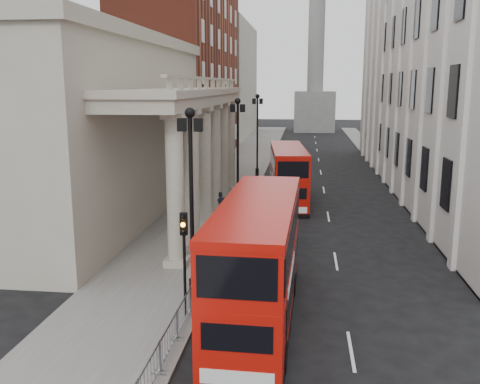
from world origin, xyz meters
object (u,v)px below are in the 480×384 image
(lamp_post_north, at_px, (257,129))
(pedestrian_a, at_px, (185,210))
(lamp_post_south, at_px, (191,191))
(lamp_post_mid, at_px, (238,148))
(monument_column, at_px, (316,50))
(bus_near, at_px, (258,259))
(pedestrian_b, at_px, (181,215))
(bus_far, at_px, (288,174))
(pedestrian_c, at_px, (220,202))
(traffic_light, at_px, (184,245))

(lamp_post_north, bearing_deg, pedestrian_a, -99.52)
(lamp_post_south, bearing_deg, lamp_post_mid, 90.00)
(monument_column, height_order, lamp_post_mid, monument_column)
(lamp_post_mid, xyz_separation_m, lamp_post_north, (0.00, 16.00, 0.00))
(lamp_post_north, relative_size, bus_near, 0.72)
(lamp_post_mid, xyz_separation_m, pedestrian_b, (-3.18, -4.76, -3.91))
(monument_column, bearing_deg, lamp_post_north, -96.72)
(lamp_post_mid, xyz_separation_m, pedestrian_a, (-3.22, -3.21, -3.94))
(lamp_post_north, xyz_separation_m, pedestrian_a, (-3.22, -19.21, -3.94))
(lamp_post_north, height_order, bus_far, lamp_post_north)
(lamp_post_north, distance_m, pedestrian_c, 16.71)
(monument_column, relative_size, bus_far, 5.11)
(pedestrian_c, bearing_deg, traffic_light, -94.68)
(traffic_light, bearing_deg, monument_column, 85.87)
(pedestrian_a, distance_m, pedestrian_b, 1.56)
(lamp_post_south, distance_m, pedestrian_a, 13.77)
(lamp_post_mid, distance_m, lamp_post_north, 16.00)
(lamp_post_mid, height_order, bus_near, lamp_post_mid)
(lamp_post_south, relative_size, traffic_light, 1.93)
(monument_column, xyz_separation_m, traffic_light, (-6.50, -90.02, -12.88))
(lamp_post_south, bearing_deg, bus_far, 80.07)
(monument_column, distance_m, bus_far, 69.28)
(monument_column, distance_m, bus_near, 90.86)
(monument_column, relative_size, bus_near, 4.71)
(pedestrian_b, relative_size, pedestrian_c, 1.14)
(pedestrian_a, bearing_deg, bus_far, 24.47)
(lamp_post_south, xyz_separation_m, pedestrian_c, (-1.31, 15.83, -4.02))
(bus_near, distance_m, pedestrian_c, 18.24)
(lamp_post_mid, bearing_deg, bus_near, -80.29)
(traffic_light, height_order, pedestrian_a, traffic_light)
(bus_near, bearing_deg, traffic_light, -174.39)
(pedestrian_c, bearing_deg, lamp_post_north, 76.20)
(pedestrian_a, bearing_deg, pedestrian_b, -111.55)
(bus_near, height_order, pedestrian_b, bus_near)
(bus_far, bearing_deg, traffic_light, -104.36)
(lamp_post_mid, height_order, pedestrian_b, lamp_post_mid)
(traffic_light, bearing_deg, lamp_post_mid, 90.32)
(lamp_post_south, height_order, lamp_post_north, same)
(lamp_post_north, bearing_deg, pedestrian_c, -94.62)
(traffic_light, xyz_separation_m, bus_near, (2.95, 0.22, -0.53))
(lamp_post_north, height_order, traffic_light, lamp_post_north)
(pedestrian_a, bearing_deg, pedestrian_c, 34.81)
(lamp_post_north, xyz_separation_m, bus_near, (3.05, -33.80, -2.33))
(lamp_post_mid, xyz_separation_m, bus_near, (3.05, -17.80, -2.33))
(lamp_post_mid, relative_size, pedestrian_a, 4.87)
(lamp_post_north, height_order, pedestrian_a, lamp_post_north)
(lamp_post_north, bearing_deg, bus_near, -84.85)
(monument_column, distance_m, lamp_post_mid, 73.14)
(pedestrian_a, bearing_deg, monument_column, 59.58)
(pedestrian_b, bearing_deg, bus_near, 109.98)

